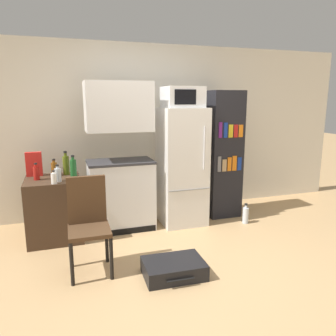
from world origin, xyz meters
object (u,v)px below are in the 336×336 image
Objects in this scene: refrigerator at (182,167)px; bottle_amber_beer at (54,169)px; kitchen_hutch at (120,164)px; bookshelf at (223,155)px; bottle_milk_white at (54,178)px; bottle_ketchup_red at (36,173)px; side_table at (55,209)px; bottle_green_tall at (73,167)px; chair at (88,217)px; bottle_olive_oil at (66,165)px; bottle_clear_short at (58,175)px; water_bottle_front at (246,215)px; cereal_box at (34,164)px; suitcase_large_flat at (174,268)px; microwave at (182,97)px.

refrigerator is 7.43× the size of bottle_amber_beer.
bookshelf is at bearing 2.01° from kitchen_hutch.
bottle_amber_beer is at bearing 176.34° from refrigerator.
bottle_ketchup_red reaches higher than bottle_milk_white.
side_table is 3.74× the size of bottle_ketchup_red.
kitchen_hutch is at bearing -177.99° from bookshelf.
bottle_green_tall is at bearing -176.46° from kitchen_hutch.
chair is at bearing -73.66° from bottle_amber_beer.
side_table is at bearing -171.08° from bottle_green_tall.
side_table is 2.53× the size of bottle_olive_oil.
refrigerator reaches higher than bottle_clear_short.
side_table is 2.67× the size of water_bottle_front.
bottle_milk_white is at bearing -114.48° from bottle_clear_short.
cereal_box is (-0.24, 0.07, 0.06)m from bottle_amber_beer.
bottle_milk_white is at bearing 179.24° from water_bottle_front.
bottle_ketchup_red is 0.24m from cereal_box.
side_table is at bearing -136.02° from bottle_olive_oil.
cereal_box is (-0.21, 0.21, 0.53)m from side_table.
bottle_amber_beer is at bearing 38.69° from bottle_ketchup_red.
side_table is at bearing 110.89° from bottle_clear_short.
bottle_green_tall is at bearing 54.47° from bottle_milk_white.
refrigerator is at bearing 68.87° from suitcase_large_flat.
water_bottle_front is at bearing -6.18° from bottle_ketchup_red.
microwave is at bearing 157.46° from water_bottle_front.
bottle_olive_oil is (0.17, 0.16, 0.51)m from side_table.
water_bottle_front is (1.67, -0.39, -0.76)m from kitchen_hutch.
side_table is 1.75m from suitcase_large_flat.
bottle_ketchup_red is 1.07m from chair.
bottle_amber_beer is at bearing 176.29° from microwave.
chair reaches higher than bottle_milk_white.
microwave is at bearing 1.13° from side_table.
bottle_clear_short is 0.83m from chair.
refrigerator is 1.63m from bottle_clear_short.
bottle_milk_white is at bearing 138.20° from suitcase_large_flat.
bottle_amber_beer is (-1.66, 0.11, -0.88)m from microwave.
side_table is at bearing -176.87° from bookshelf.
bottle_green_tall is at bearing 179.81° from refrigerator.
microwave is 1.65× the size of cereal_box.
bottle_olive_oil reaches higher than suitcase_large_flat.
kitchen_hutch is 3.90× the size of microwave.
bottle_green_tall is at bearing 8.92° from side_table.
refrigerator reaches higher than chair.
bottle_ketchup_red reaches higher than chair.
bottle_amber_beer reaches higher than water_bottle_front.
microwave is at bearing -4.91° from bottle_olive_oil.
bookshelf is at bearing 3.35° from bottle_ketchup_red.
suitcase_large_flat is 2.10× the size of water_bottle_front.
kitchen_hutch is 1.63m from suitcase_large_flat.
chair is 1.58× the size of suitcase_large_flat.
refrigerator is at bearing -4.85° from bottle_olive_oil.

